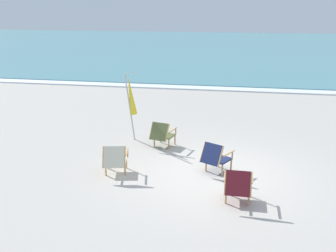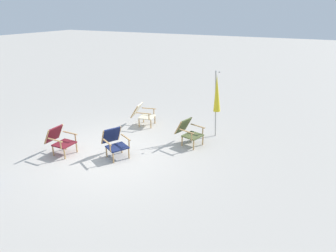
{
  "view_description": "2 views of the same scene",
  "coord_description": "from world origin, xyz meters",
  "px_view_note": "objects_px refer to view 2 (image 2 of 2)",
  "views": [
    {
      "loc": [
        0.5,
        -8.96,
        4.0
      ],
      "look_at": [
        -1.42,
        1.37,
        0.75
      ],
      "focal_mm": 42.0,
      "sensor_mm": 36.0,
      "label": 1
    },
    {
      "loc": [
        6.09,
        4.83,
        3.87
      ],
      "look_at": [
        -1.18,
        1.16,
        0.67
      ],
      "focal_mm": 32.0,
      "sensor_mm": 36.0,
      "label": 2
    }
  ],
  "objects_px": {
    "beach_chair_front_left": "(188,131)",
    "umbrella_furled_yellow": "(217,94)",
    "beach_chair_back_left": "(114,142)",
    "beach_chair_mid_center": "(142,114)",
    "beach_chair_far_center": "(59,139)"
  },
  "relations": [
    {
      "from": "beach_chair_front_left",
      "to": "beach_chair_back_left",
      "type": "relative_size",
      "value": 0.96
    },
    {
      "from": "beach_chair_mid_center",
      "to": "beach_chair_front_left",
      "type": "distance_m",
      "value": 2.21
    },
    {
      "from": "beach_chair_mid_center",
      "to": "beach_chair_far_center",
      "type": "xyz_separation_m",
      "value": [
        2.96,
        -0.93,
        0.0
      ]
    },
    {
      "from": "beach_chair_mid_center",
      "to": "beach_chair_far_center",
      "type": "relative_size",
      "value": 1.11
    },
    {
      "from": "beach_chair_far_center",
      "to": "beach_chair_front_left",
      "type": "height_order",
      "value": "same"
    },
    {
      "from": "beach_chair_front_left",
      "to": "beach_chair_back_left",
      "type": "bearing_deg",
      "value": -42.84
    },
    {
      "from": "beach_chair_mid_center",
      "to": "beach_chair_far_center",
      "type": "bearing_deg",
      "value": -17.47
    },
    {
      "from": "beach_chair_back_left",
      "to": "beach_chair_front_left",
      "type": "bearing_deg",
      "value": 137.16
    },
    {
      "from": "beach_chair_back_left",
      "to": "umbrella_furled_yellow",
      "type": "xyz_separation_m",
      "value": [
        -2.7,
        2.02,
        0.96
      ]
    },
    {
      "from": "beach_chair_back_left",
      "to": "umbrella_furled_yellow",
      "type": "height_order",
      "value": "umbrella_furled_yellow"
    },
    {
      "from": "beach_chair_front_left",
      "to": "umbrella_furled_yellow",
      "type": "height_order",
      "value": "umbrella_furled_yellow"
    },
    {
      "from": "beach_chair_back_left",
      "to": "umbrella_furled_yellow",
      "type": "relative_size",
      "value": 0.43
    },
    {
      "from": "umbrella_furled_yellow",
      "to": "beach_chair_front_left",
      "type": "bearing_deg",
      "value": -25.05
    },
    {
      "from": "beach_chair_front_left",
      "to": "umbrella_furled_yellow",
      "type": "relative_size",
      "value": 0.41
    },
    {
      "from": "beach_chair_mid_center",
      "to": "beach_chair_front_left",
      "type": "relative_size",
      "value": 1.0
    }
  ]
}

